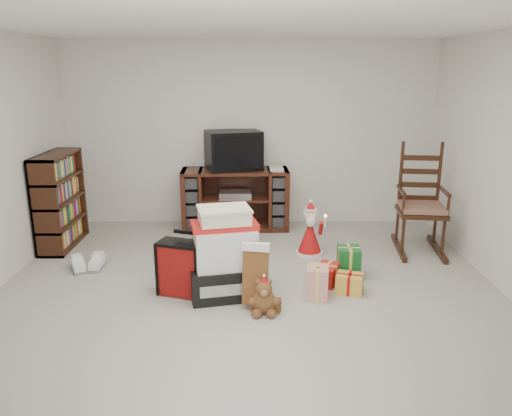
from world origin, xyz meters
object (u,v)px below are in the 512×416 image
at_px(mrs_claus_figurine, 207,244).
at_px(crt_television, 233,150).
at_px(sneaker_pair, 88,265).
at_px(gift_pile, 225,258).
at_px(bookshelf, 60,202).
at_px(tv_stand, 235,199).
at_px(red_suitcase, 181,268).
at_px(teddy_bear, 264,298).
at_px(santa_figurine, 310,234).
at_px(rocking_chair, 419,213).
at_px(gift_cluster, 339,277).

height_order(mrs_claus_figurine, crt_television, crt_television).
bearing_deg(sneaker_pair, gift_pile, -39.92).
relative_size(bookshelf, gift_pile, 1.34).
bearing_deg(sneaker_pair, crt_television, 26.37).
bearing_deg(tv_stand, red_suitcase, -104.34).
height_order(gift_pile, mrs_claus_figurine, gift_pile).
bearing_deg(tv_stand, teddy_bear, -84.53).
distance_m(tv_stand, crt_television, 0.66).
relative_size(teddy_bear, santa_figurine, 0.50).
bearing_deg(sneaker_pair, red_suitcase, -47.09).
height_order(santa_figurine, crt_television, crt_television).
bearing_deg(sneaker_pair, santa_figurine, -7.76).
distance_m(tv_stand, gift_pile, 2.10).
distance_m(bookshelf, mrs_claus_figurine, 1.96).
xyz_separation_m(rocking_chair, mrs_claus_figurine, (-2.51, -0.44, -0.24)).
distance_m(tv_stand, mrs_claus_figurine, 1.31).
relative_size(sneaker_pair, crt_television, 0.49).
distance_m(teddy_bear, santa_figurine, 1.57).
distance_m(teddy_bear, sneaker_pair, 2.17).
bearing_deg(sneaker_pair, bookshelf, 106.85).
distance_m(gift_pile, sneaker_pair, 1.70).
bearing_deg(sneaker_pair, rocking_chair, -8.30).
xyz_separation_m(rocking_chair, teddy_bear, (-1.89, -1.66, -0.31)).
xyz_separation_m(red_suitcase, mrs_claus_figurine, (0.16, 0.83, -0.05)).
bearing_deg(santa_figurine, mrs_claus_figurine, -168.45).
distance_m(santa_figurine, gift_cluster, 0.96).
distance_m(mrs_claus_figurine, sneaker_pair, 1.31).
distance_m(bookshelf, crt_television, 2.27).
bearing_deg(gift_cluster, crt_television, 119.30).
xyz_separation_m(teddy_bear, mrs_claus_figurine, (-0.62, 1.22, 0.08)).
distance_m(red_suitcase, crt_television, 2.32).
bearing_deg(santa_figurine, teddy_bear, -111.16).
distance_m(gift_pile, mrs_claus_figurine, 0.88).
height_order(tv_stand, red_suitcase, tv_stand).
bearing_deg(gift_pile, teddy_bear, -59.45).
bearing_deg(red_suitcase, rocking_chair, 43.36).
height_order(rocking_chair, mrs_claus_figurine, rocking_chair).
xyz_separation_m(teddy_bear, crt_television, (-0.37, 2.52, 0.93)).
bearing_deg(red_suitcase, sneaker_pair, 168.79).
xyz_separation_m(mrs_claus_figurine, crt_television, (0.26, 1.31, 0.85)).
bearing_deg(tv_stand, bookshelf, -164.58).
bearing_deg(mrs_claus_figurine, tv_stand, 77.67).
xyz_separation_m(tv_stand, crt_television, (-0.02, 0.04, 0.66)).
relative_size(gift_pile, crt_television, 1.06).
height_order(tv_stand, teddy_bear, tv_stand).
xyz_separation_m(sneaker_pair, crt_television, (1.55, 1.51, 1.02)).
xyz_separation_m(teddy_bear, santa_figurine, (0.57, 1.46, 0.11)).
distance_m(santa_figurine, mrs_claus_figurine, 1.21).
relative_size(mrs_claus_figurine, sneaker_pair, 1.46).
xyz_separation_m(teddy_bear, gift_cluster, (0.76, 0.52, -0.02)).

